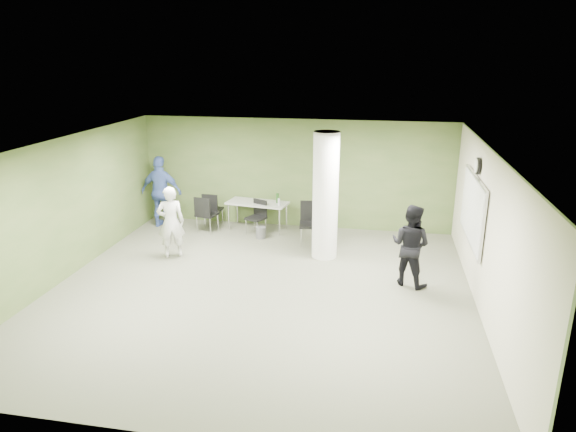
% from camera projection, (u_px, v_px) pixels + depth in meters
% --- Properties ---
extents(floor, '(8.00, 8.00, 0.00)m').
position_uv_depth(floor, '(260.00, 291.00, 9.84)').
color(floor, '#535543').
rests_on(floor, ground).
extents(ceiling, '(8.00, 8.00, 0.00)m').
position_uv_depth(ceiling, '(258.00, 146.00, 8.99)').
color(ceiling, white).
rests_on(ceiling, wall_back).
extents(wall_back, '(8.00, 2.80, 0.02)m').
position_uv_depth(wall_back, '(296.00, 174.00, 13.16)').
color(wall_back, '#405829').
rests_on(wall_back, floor).
extents(wall_left, '(0.02, 8.00, 2.80)m').
position_uv_depth(wall_left, '(62.00, 210.00, 10.11)').
color(wall_left, '#405829').
rests_on(wall_left, floor).
extents(wall_right_cream, '(0.02, 8.00, 2.80)m').
position_uv_depth(wall_right_cream, '(488.00, 235.00, 8.72)').
color(wall_right_cream, beige).
rests_on(wall_right_cream, floor).
extents(column, '(0.56, 0.56, 2.80)m').
position_uv_depth(column, '(325.00, 196.00, 11.11)').
color(column, silver).
rests_on(column, floor).
extents(whiteboard, '(0.05, 2.30, 1.30)m').
position_uv_depth(whiteboard, '(472.00, 209.00, 9.83)').
color(whiteboard, silver).
rests_on(whiteboard, wall_right_cream).
extents(wall_clock, '(0.06, 0.32, 0.32)m').
position_uv_depth(wall_clock, '(478.00, 166.00, 9.57)').
color(wall_clock, black).
rests_on(wall_clock, wall_right_cream).
extents(folding_table, '(1.62, 0.89, 0.98)m').
position_uv_depth(folding_table, '(258.00, 204.00, 13.07)').
color(folding_table, '#9C9C96').
rests_on(folding_table, floor).
extents(wastebasket, '(0.25, 0.25, 0.28)m').
position_uv_depth(wastebasket, '(261.00, 232.00, 12.62)').
color(wastebasket, '#4C4C4C').
rests_on(wastebasket, floor).
extents(chair_back_left, '(0.47, 0.47, 0.89)m').
position_uv_depth(chair_back_left, '(212.00, 207.00, 13.38)').
color(chair_back_left, black).
rests_on(chair_back_left, floor).
extents(chair_back_right, '(0.56, 0.56, 0.94)m').
position_uv_depth(chair_back_right, '(205.00, 212.00, 12.88)').
color(chair_back_right, black).
rests_on(chair_back_right, floor).
extents(chair_table_left, '(0.56, 0.56, 0.85)m').
position_uv_depth(chair_table_left, '(258.00, 214.00, 12.87)').
color(chair_table_left, black).
rests_on(chair_table_left, floor).
extents(chair_table_right, '(0.57, 0.57, 1.01)m').
position_uv_depth(chair_table_right, '(310.00, 219.00, 12.16)').
color(chair_table_right, black).
rests_on(chair_table_right, floor).
extents(woman_white, '(0.69, 0.59, 1.61)m').
position_uv_depth(woman_white, '(171.00, 222.00, 11.29)').
color(woman_white, silver).
rests_on(woman_white, floor).
extents(man_black, '(0.99, 0.91, 1.63)m').
position_uv_depth(man_black, '(410.00, 245.00, 9.91)').
color(man_black, black).
rests_on(man_black, floor).
extents(man_blue, '(1.11, 0.50, 1.87)m').
position_uv_depth(man_blue, '(161.00, 192.00, 13.25)').
color(man_blue, '#425AA3').
rests_on(man_blue, floor).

